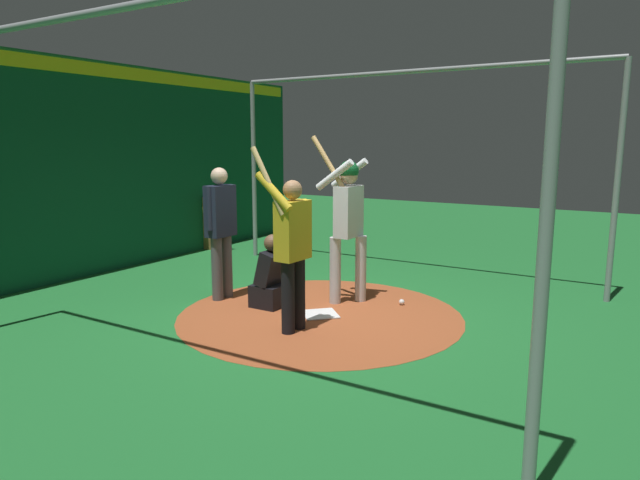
{
  "coord_description": "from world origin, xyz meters",
  "views": [
    {
      "loc": [
        3.52,
        -5.75,
        2.14
      ],
      "look_at": [
        0.0,
        0.0,
        0.95
      ],
      "focal_mm": 31.56,
      "sensor_mm": 36.0,
      "label": 1
    }
  ],
  "objects_px": {
    "home_plate": "(320,314)",
    "baseball_0": "(402,302)",
    "batter": "(348,216)",
    "catcher": "(272,279)",
    "bat_rack": "(210,225)",
    "visitor": "(292,245)",
    "umpire": "(221,226)"
  },
  "relations": [
    {
      "from": "batter",
      "to": "visitor",
      "type": "xyz_separation_m",
      "value": [
        0.03,
        -1.35,
        -0.16
      ]
    },
    {
      "from": "batter",
      "to": "visitor",
      "type": "height_order",
      "value": "batter"
    },
    {
      "from": "catcher",
      "to": "batter",
      "type": "bearing_deg",
      "value": 44.28
    },
    {
      "from": "visitor",
      "to": "batter",
      "type": "bearing_deg",
      "value": 94.76
    },
    {
      "from": "bat_rack",
      "to": "baseball_0",
      "type": "relative_size",
      "value": 14.2
    },
    {
      "from": "batter",
      "to": "baseball_0",
      "type": "distance_m",
      "value": 1.34
    },
    {
      "from": "home_plate",
      "to": "umpire",
      "type": "bearing_deg",
      "value": -178.12
    },
    {
      "from": "home_plate",
      "to": "baseball_0",
      "type": "height_order",
      "value": "baseball_0"
    },
    {
      "from": "umpire",
      "to": "visitor",
      "type": "relative_size",
      "value": 0.86
    },
    {
      "from": "visitor",
      "to": "baseball_0",
      "type": "xyz_separation_m",
      "value": [
        0.66,
        1.59,
        -0.96
      ]
    },
    {
      "from": "batter",
      "to": "umpire",
      "type": "height_order",
      "value": "batter"
    },
    {
      "from": "baseball_0",
      "to": "batter",
      "type": "bearing_deg",
      "value": -160.6
    },
    {
      "from": "baseball_0",
      "to": "umpire",
      "type": "bearing_deg",
      "value": -156.42
    },
    {
      "from": "home_plate",
      "to": "batter",
      "type": "xyz_separation_m",
      "value": [
        0.01,
        0.68,
        1.15
      ]
    },
    {
      "from": "visitor",
      "to": "home_plate",
      "type": "bearing_deg",
      "value": 96.93
    },
    {
      "from": "catcher",
      "to": "bat_rack",
      "type": "bearing_deg",
      "value": 143.18
    },
    {
      "from": "batter",
      "to": "baseball_0",
      "type": "xyz_separation_m",
      "value": [
        0.69,
        0.24,
        -1.12
      ]
    },
    {
      "from": "home_plate",
      "to": "bat_rack",
      "type": "height_order",
      "value": "bat_rack"
    },
    {
      "from": "home_plate",
      "to": "visitor",
      "type": "distance_m",
      "value": 1.19
    },
    {
      "from": "visitor",
      "to": "bat_rack",
      "type": "height_order",
      "value": "visitor"
    },
    {
      "from": "catcher",
      "to": "bat_rack",
      "type": "distance_m",
      "value": 4.24
    },
    {
      "from": "catcher",
      "to": "baseball_0",
      "type": "relative_size",
      "value": 12.99
    },
    {
      "from": "catcher",
      "to": "umpire",
      "type": "bearing_deg",
      "value": -177.9
    },
    {
      "from": "umpire",
      "to": "visitor",
      "type": "distance_m",
      "value": 1.7
    },
    {
      "from": "catcher",
      "to": "umpire",
      "type": "relative_size",
      "value": 0.54
    },
    {
      "from": "home_plate",
      "to": "bat_rack",
      "type": "xyz_separation_m",
      "value": [
        -4.11,
        2.52,
        0.48
      ]
    },
    {
      "from": "batter",
      "to": "catcher",
      "type": "xyz_separation_m",
      "value": [
        -0.72,
        -0.7,
        -0.79
      ]
    },
    {
      "from": "umpire",
      "to": "visitor",
      "type": "bearing_deg",
      "value": -21.18
    },
    {
      "from": "batter",
      "to": "home_plate",
      "type": "bearing_deg",
      "value": -90.63
    },
    {
      "from": "home_plate",
      "to": "batter",
      "type": "height_order",
      "value": "batter"
    },
    {
      "from": "catcher",
      "to": "umpire",
      "type": "distance_m",
      "value": 1.04
    },
    {
      "from": "batter",
      "to": "visitor",
      "type": "relative_size",
      "value": 1.06
    }
  ]
}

